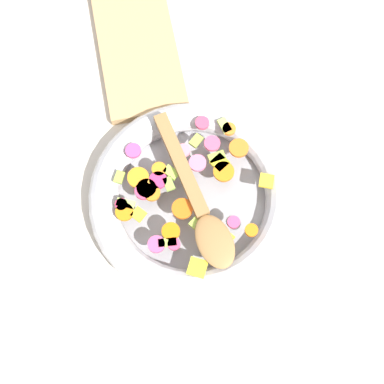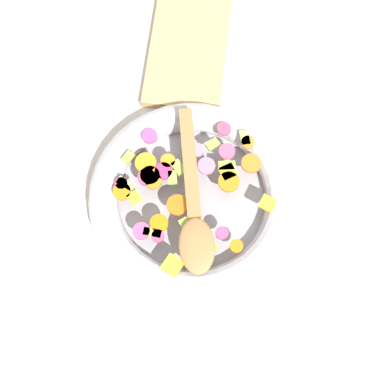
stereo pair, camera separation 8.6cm
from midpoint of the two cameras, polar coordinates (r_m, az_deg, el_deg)
name	(u,v)px [view 2 (the right image)]	position (r m, az deg, el deg)	size (l,w,h in m)	color
ground_plane	(192,201)	(0.91, 2.68, -1.41)	(4.00, 4.00, 0.00)	beige
skillet	(192,197)	(0.89, 2.75, -0.99)	(0.34, 0.34, 0.05)	gray
chopped_vegetables	(185,188)	(0.86, 2.03, 0.06)	(0.27, 0.27, 0.01)	orange
wooden_spoon	(194,207)	(0.84, 3.07, -2.03)	(0.28, 0.09, 0.01)	olive
cutting_board	(190,40)	(1.04, 2.17, 15.57)	(0.29, 0.14, 0.02)	tan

